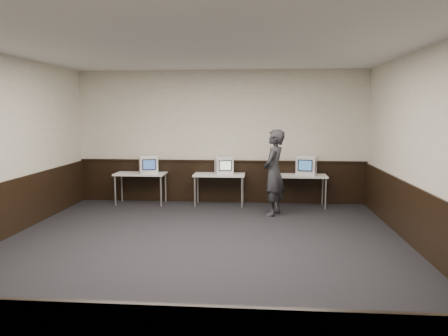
# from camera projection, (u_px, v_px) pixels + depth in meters

# --- Properties ---
(floor) EXTENTS (8.00, 8.00, 0.00)m
(floor) POSITION_uv_depth(u_px,v_px,m) (198.00, 253.00, 6.83)
(floor) COLOR black
(floor) RESTS_ON ground
(ceiling) EXTENTS (8.00, 8.00, 0.00)m
(ceiling) POSITION_uv_depth(u_px,v_px,m) (196.00, 44.00, 6.43)
(ceiling) COLOR white
(ceiling) RESTS_ON back_wall
(back_wall) EXTENTS (7.00, 0.00, 7.00)m
(back_wall) POSITION_uv_depth(u_px,v_px,m) (221.00, 137.00, 10.58)
(back_wall) COLOR beige
(back_wall) RESTS_ON ground
(front_wall) EXTENTS (7.00, 0.00, 7.00)m
(front_wall) POSITION_uv_depth(u_px,v_px,m) (103.00, 210.00, 2.68)
(front_wall) COLOR beige
(front_wall) RESTS_ON ground
(right_wall) EXTENTS (0.00, 8.00, 8.00)m
(right_wall) POSITION_uv_depth(u_px,v_px,m) (435.00, 154.00, 6.34)
(right_wall) COLOR beige
(right_wall) RESTS_ON ground
(wainscot_back) EXTENTS (6.98, 0.04, 1.00)m
(wainscot_back) POSITION_uv_depth(u_px,v_px,m) (221.00, 182.00, 10.70)
(wainscot_back) COLOR black
(wainscot_back) RESTS_ON back_wall
(wainscot_right) EXTENTS (0.04, 7.98, 1.00)m
(wainscot_right) POSITION_uv_depth(u_px,v_px,m) (429.00, 227.00, 6.48)
(wainscot_right) COLOR black
(wainscot_right) RESTS_ON right_wall
(wainscot_rail) EXTENTS (6.98, 0.06, 0.04)m
(wainscot_rail) POSITION_uv_depth(u_px,v_px,m) (221.00, 161.00, 10.62)
(wainscot_rail) COLOR black
(wainscot_rail) RESTS_ON wainscot_back
(desk_left) EXTENTS (1.20, 0.60, 0.75)m
(desk_left) POSITION_uv_depth(u_px,v_px,m) (141.00, 176.00, 10.46)
(desk_left) COLOR silver
(desk_left) RESTS_ON ground
(desk_center) EXTENTS (1.20, 0.60, 0.75)m
(desk_center) POSITION_uv_depth(u_px,v_px,m) (219.00, 177.00, 10.30)
(desk_center) COLOR silver
(desk_center) RESTS_ON ground
(desk_right) EXTENTS (1.20, 0.60, 0.75)m
(desk_right) POSITION_uv_depth(u_px,v_px,m) (300.00, 178.00, 10.15)
(desk_right) COLOR silver
(desk_right) RESTS_ON ground
(emac_left) EXTENTS (0.55, 0.56, 0.42)m
(emac_left) POSITION_uv_depth(u_px,v_px,m) (148.00, 164.00, 10.38)
(emac_left) COLOR white
(emac_left) RESTS_ON desk_left
(emac_center) EXTENTS (0.49, 0.50, 0.40)m
(emac_center) POSITION_uv_depth(u_px,v_px,m) (224.00, 165.00, 10.30)
(emac_center) COLOR white
(emac_center) RESTS_ON desk_center
(emac_right) EXTENTS (0.54, 0.55, 0.44)m
(emac_right) POSITION_uv_depth(u_px,v_px,m) (306.00, 165.00, 10.14)
(emac_right) COLOR white
(emac_right) RESTS_ON desk_right
(person) EXTENTS (0.64, 0.78, 1.84)m
(person) POSITION_uv_depth(u_px,v_px,m) (274.00, 173.00, 9.28)
(person) COLOR #27292D
(person) RESTS_ON ground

